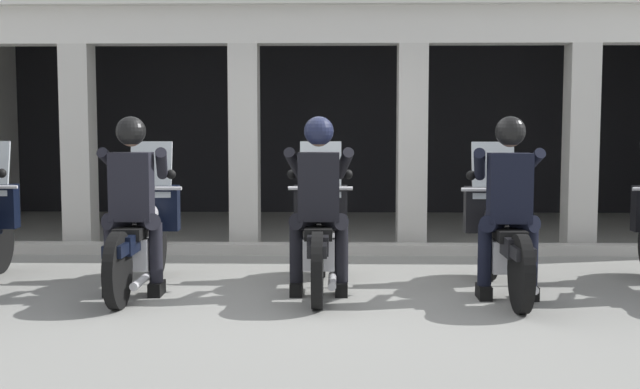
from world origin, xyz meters
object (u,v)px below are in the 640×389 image
Objects in this scene: motorcycle_left at (141,235)px; motorcycle_right at (501,237)px; motorcycle_center at (320,235)px; police_officer_right at (509,191)px; police_officer_center at (319,190)px; police_officer_left at (132,190)px.

motorcycle_left is 3.28m from motorcycle_right.
motorcycle_center is 1.64m from motorcycle_right.
police_officer_right reaches higher than motorcycle_left.
motorcycle_center is 0.52m from police_officer_center.
police_officer_left reaches higher than motorcycle_center.
police_officer_center is 0.78× the size of motorcycle_right.
motorcycle_right is at bearing -2.11° from motorcycle_center.
police_officer_left is at bearing 177.90° from motorcycle_right.
police_officer_right is (3.28, -0.36, 0.44)m from motorcycle_left.
police_officer_center is 1.71m from motorcycle_right.
police_officer_center is at bearing -88.38° from motorcycle_center.
police_officer_center is (1.64, -0.25, 0.44)m from motorcycle_left.
motorcycle_center is 1.74m from police_officer_right.
police_officer_right is at bearing -11.76° from motorcycle_center.
police_officer_center is at bearing 2.37° from police_officer_left.
police_officer_left is 1.00× the size of police_officer_center.
motorcycle_center is 1.29× the size of police_officer_right.
police_officer_left is 3.28m from police_officer_right.
police_officer_left reaches higher than motorcycle_right.
police_officer_left is 1.73m from motorcycle_center.
motorcycle_left is 1.64m from motorcycle_center.
police_officer_center is at bearing -179.83° from motorcycle_right.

